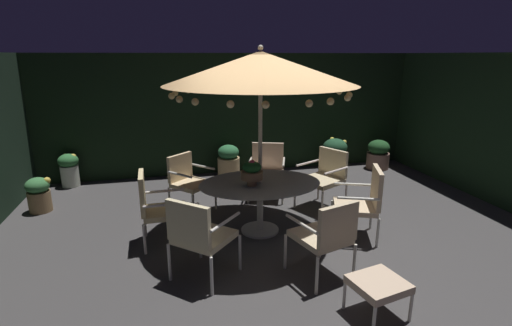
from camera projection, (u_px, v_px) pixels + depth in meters
The scene contains 18 objects.
ground_plane at pixel (278, 241), 5.31m from camera, with size 8.56×7.30×0.02m, color #3E3C3C.
hedge_backdrop_rear at pixel (233, 114), 8.23m from camera, with size 8.56×0.30×2.53m, color black.
patio_dining_table at pixel (260, 190), 5.42m from camera, with size 1.74×1.32×0.75m.
patio_umbrella at pixel (260, 69), 4.96m from camera, with size 2.58×2.58×2.62m.
centerpiece_planter at pixel (252, 172), 5.20m from camera, with size 0.30×0.30×0.37m.
patio_chair_north at pixel (325, 174), 6.33m from camera, with size 0.84×0.84×0.98m.
patio_chair_northeast at pixel (267, 167), 6.82m from camera, with size 0.78×0.77×0.96m.
patio_chair_east at pixel (188, 178), 6.21m from camera, with size 0.79×0.79×0.93m.
patio_chair_southeast at pixel (156, 205), 5.07m from camera, with size 0.63×0.58×1.01m.
patio_chair_south at pixel (199, 233), 4.23m from camera, with size 0.86×0.86×1.00m.
patio_chair_southwest at pixel (326, 233), 4.25m from camera, with size 0.73×0.76×0.97m.
patio_chair_west at pixel (363, 199), 5.25m from camera, with size 0.78×0.78×1.02m.
ottoman_footrest at pixel (378, 285), 3.69m from camera, with size 0.57×0.55×0.39m.
potted_plant_left_near at pixel (335, 154), 8.34m from camera, with size 0.52×0.52×0.74m.
potted_plant_back_right at pixel (229, 161), 8.00m from camera, with size 0.46×0.46×0.69m.
potted_plant_right_far at pixel (69, 169), 7.40m from camera, with size 0.37×0.37×0.65m.
potted_plant_back_left at pixel (39, 194), 6.21m from camera, with size 0.39×0.37×0.58m.
potted_plant_back_center at pixel (378, 154), 8.58m from camera, with size 0.49×0.49×0.66m.
Camera 1 is at (-1.42, -4.60, 2.50)m, focal length 26.67 mm.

